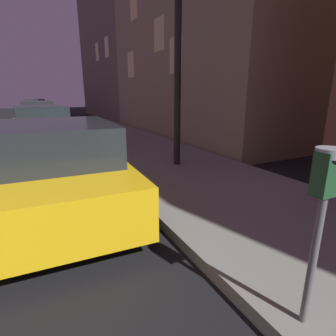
{
  "coord_description": "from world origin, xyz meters",
  "views": [
    {
      "loc": [
        2.58,
        -0.69,
        1.84
      ],
      "look_at": [
        3.95,
        2.04,
        0.98
      ],
      "focal_mm": 28.32,
      "sensor_mm": 36.0,
      "label": 1
    }
  ],
  "objects_px": {
    "car_yellow_cab": "(59,168)",
    "car_green": "(42,126)",
    "parking_meter": "(324,196)",
    "car_white": "(35,108)",
    "car_red": "(37,114)"
  },
  "relations": [
    {
      "from": "car_yellow_cab",
      "to": "car_red",
      "type": "height_order",
      "value": "same"
    },
    {
      "from": "car_yellow_cab",
      "to": "car_white",
      "type": "relative_size",
      "value": 0.93
    },
    {
      "from": "car_green",
      "to": "car_red",
      "type": "xyz_separation_m",
      "value": [
        -0.0,
        6.86,
        0.02
      ]
    },
    {
      "from": "car_red",
      "to": "car_white",
      "type": "bearing_deg",
      "value": 90.01
    },
    {
      "from": "car_white",
      "to": "car_green",
      "type": "bearing_deg",
      "value": -89.99
    },
    {
      "from": "car_yellow_cab",
      "to": "car_white",
      "type": "height_order",
      "value": "same"
    },
    {
      "from": "parking_meter",
      "to": "car_green",
      "type": "bearing_deg",
      "value": 98.3
    },
    {
      "from": "parking_meter",
      "to": "car_red",
      "type": "bearing_deg",
      "value": 94.86
    },
    {
      "from": "car_yellow_cab",
      "to": "car_green",
      "type": "height_order",
      "value": "same"
    },
    {
      "from": "car_white",
      "to": "car_red",
      "type": "bearing_deg",
      "value": -89.99
    },
    {
      "from": "car_green",
      "to": "car_red",
      "type": "bearing_deg",
      "value": 90.01
    },
    {
      "from": "parking_meter",
      "to": "car_white",
      "type": "distance_m",
      "value": 23.02
    },
    {
      "from": "parking_meter",
      "to": "car_white",
      "type": "xyz_separation_m",
      "value": [
        -1.4,
        22.97,
        -0.47
      ]
    },
    {
      "from": "car_white",
      "to": "car_yellow_cab",
      "type": "bearing_deg",
      "value": -90.01
    },
    {
      "from": "car_green",
      "to": "car_white",
      "type": "xyz_separation_m",
      "value": [
        -0.0,
        13.39,
        0.01
      ]
    }
  ]
}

